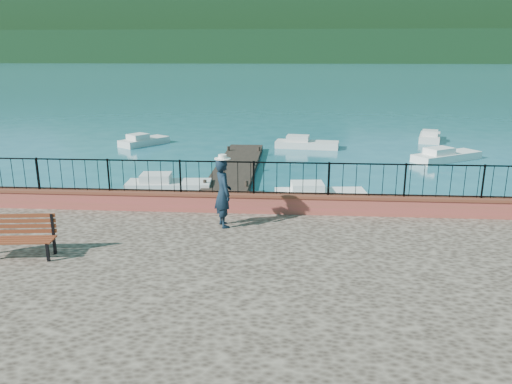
# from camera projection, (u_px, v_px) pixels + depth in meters

# --- Properties ---
(ground) EXTENTS (2000.00, 2000.00, 0.00)m
(ground) POSITION_uv_depth(u_px,v_px,m) (254.00, 309.00, 11.77)
(ground) COLOR #19596B
(ground) RESTS_ON ground
(parapet) EXTENTS (28.00, 0.46, 0.58)m
(parapet) POSITION_uv_depth(u_px,v_px,m) (264.00, 203.00, 14.92)
(parapet) COLOR #A93D3D
(parapet) RESTS_ON promenade
(railing) EXTENTS (27.00, 0.05, 0.95)m
(railing) POSITION_uv_depth(u_px,v_px,m) (264.00, 178.00, 14.72)
(railing) COLOR black
(railing) RESTS_ON parapet
(dock) EXTENTS (2.00, 16.00, 0.30)m
(dock) POSITION_uv_depth(u_px,v_px,m) (231.00, 178.00, 23.39)
(dock) COLOR #2D231C
(dock) RESTS_ON ground
(far_forest) EXTENTS (900.00, 60.00, 18.00)m
(far_forest) POSITION_uv_depth(u_px,v_px,m) (293.00, 47.00, 297.46)
(far_forest) COLOR black
(far_forest) RESTS_ON ground
(foothills) EXTENTS (900.00, 120.00, 44.00)m
(foothills) POSITION_uv_depth(u_px,v_px,m) (293.00, 29.00, 351.58)
(foothills) COLOR black
(foothills) RESTS_ON ground
(companion_hill) EXTENTS (448.00, 384.00, 180.00)m
(companion_hill) POSITION_uv_depth(u_px,v_px,m) (498.00, 58.00, 534.16)
(companion_hill) COLOR #142D23
(companion_hill) RESTS_ON ground
(park_bench) EXTENTS (1.85, 0.79, 1.00)m
(park_bench) POSITION_uv_depth(u_px,v_px,m) (16.00, 245.00, 11.60)
(park_bench) COLOR black
(park_bench) RESTS_ON promenade
(person) EXTENTS (0.70, 0.82, 1.89)m
(person) POSITION_uv_depth(u_px,v_px,m) (223.00, 193.00, 13.54)
(person) COLOR black
(person) RESTS_ON promenade
(hat) EXTENTS (0.44, 0.44, 0.12)m
(hat) POSITION_uv_depth(u_px,v_px,m) (222.00, 157.00, 13.27)
(hat) COLOR white
(hat) RESTS_ON person
(boat_0) EXTENTS (3.71, 1.60, 0.80)m
(boat_0) POSITION_uv_depth(u_px,v_px,m) (169.00, 182.00, 21.66)
(boat_0) COLOR silver
(boat_0) RESTS_ON ground
(boat_1) EXTENTS (3.75, 1.65, 0.80)m
(boat_1) POSITION_uv_depth(u_px,v_px,m) (321.00, 192.00, 20.18)
(boat_1) COLOR white
(boat_1) RESTS_ON ground
(boat_2) EXTENTS (4.27, 3.37, 0.80)m
(boat_2) POSITION_uv_depth(u_px,v_px,m) (447.00, 153.00, 27.83)
(boat_2) COLOR white
(boat_2) RESTS_ON ground
(boat_3) EXTENTS (2.94, 3.44, 0.80)m
(boat_3) POSITION_uv_depth(u_px,v_px,m) (144.00, 139.00, 32.56)
(boat_3) COLOR silver
(boat_3) RESTS_ON ground
(boat_4) EXTENTS (4.07, 1.79, 0.80)m
(boat_4) POSITION_uv_depth(u_px,v_px,m) (307.00, 142.00, 31.52)
(boat_4) COLOR silver
(boat_4) RESTS_ON ground
(boat_5) EXTENTS (2.17, 3.55, 0.80)m
(boat_5) POSITION_uv_depth(u_px,v_px,m) (430.00, 135.00, 34.12)
(boat_5) COLOR silver
(boat_5) RESTS_ON ground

